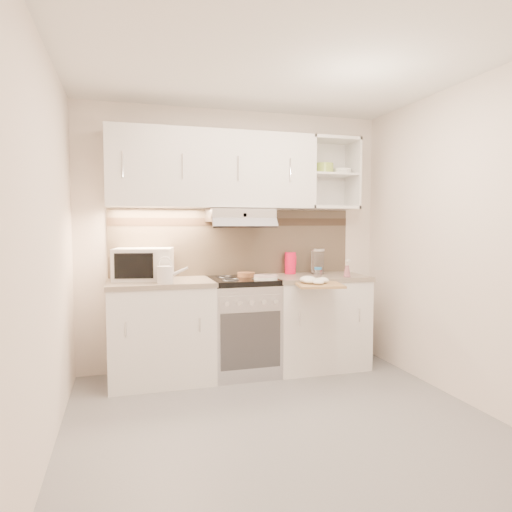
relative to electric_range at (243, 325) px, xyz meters
The scene contains 17 objects.
ground 1.19m from the electric_range, 90.00° to the right, with size 3.00×3.00×0.00m, color gray.
room_shell 1.39m from the electric_range, 89.81° to the right, with size 3.04×2.84×2.52m.
base_cabinet_left 0.75m from the electric_range, behind, with size 0.90×0.60×0.86m, color white.
worktop_left 0.86m from the electric_range, behind, with size 0.92×0.62×0.04m, color gray.
base_cabinet_right 0.75m from the electric_range, ahead, with size 0.90×0.60×0.86m, color white.
worktop_right 0.86m from the electric_range, ahead, with size 0.92×0.62×0.04m, color gray.
electric_range is the anchor object (origin of this frame).
microwave 1.07m from the electric_range, behind, with size 0.56×0.46×0.28m.
watering_can 0.92m from the electric_range, 162.74° to the right, with size 0.26×0.14×0.23m.
plate_stack 0.53m from the electric_range, 46.64° to the right, with size 0.21×0.21×0.05m.
bread_loaf 0.48m from the electric_range, 54.03° to the left, with size 0.16×0.16×0.04m, color #A06646.
pink_pitcher 0.81m from the electric_range, 20.03° to the left, with size 0.12×0.11×0.22m.
glass_jar 1.00m from the electric_range, ahead, with size 0.13×0.13×0.25m.
spice_jar 0.86m from the electric_range, 18.33° to the right, with size 0.07×0.07×0.10m.
spray_bottle 1.11m from the electric_range, 12.90° to the right, with size 0.07×0.07×0.18m.
cutting_board 0.85m from the electric_range, 39.24° to the right, with size 0.38×0.35×0.02m, color tan.
dish_towel 0.84m from the electric_range, 40.19° to the right, with size 0.27×0.23×0.07m, color white, non-canonical shape.
Camera 1 is at (-1.05, -2.98, 1.40)m, focal length 32.00 mm.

